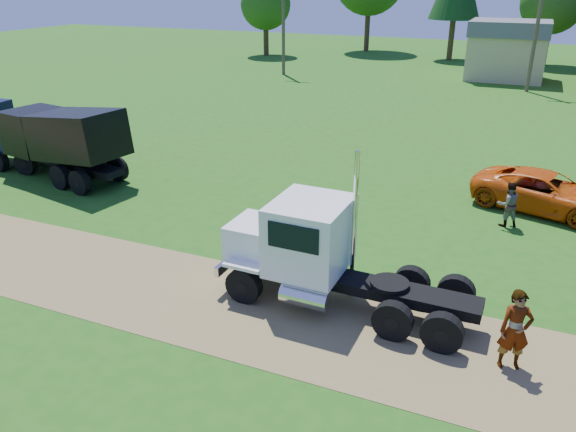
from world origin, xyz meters
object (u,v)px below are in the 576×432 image
at_px(white_semi_tractor, 312,251).
at_px(spectator_a, 515,330).
at_px(black_dump_truck, 58,138).
at_px(orange_pickup, 546,192).

xyz_separation_m(white_semi_tractor, spectator_a, (5.16, -1.00, -0.45)).
relative_size(black_dump_truck, spectator_a, 3.91).
xyz_separation_m(black_dump_truck, spectator_a, (18.62, -6.01, -0.80)).
relative_size(white_semi_tractor, spectator_a, 3.57).
distance_m(black_dump_truck, spectator_a, 19.58).
height_order(orange_pickup, spectator_a, spectator_a).
relative_size(black_dump_truck, orange_pickup, 1.45).
distance_m(black_dump_truck, orange_pickup, 19.71).
bearing_deg(spectator_a, orange_pickup, 68.23).
height_order(black_dump_truck, orange_pickup, black_dump_truck).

